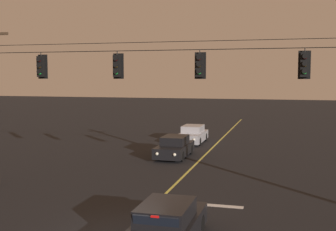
# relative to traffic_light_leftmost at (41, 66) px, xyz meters

# --- Properties ---
(lane_centre_stripe) EXTENTS (0.14, 60.00, 0.01)m
(lane_centre_stripe) POSITION_rel_traffic_light_leftmost_xyz_m (5.82, 6.02, -5.75)
(lane_centre_stripe) COLOR #D1C64C
(lane_centre_stripe) RESTS_ON ground
(stop_bar_paint) EXTENTS (3.40, 0.36, 0.01)m
(stop_bar_paint) POSITION_rel_traffic_light_leftmost_xyz_m (7.72, -0.58, -5.75)
(stop_bar_paint) COLOR silver
(stop_bar_paint) RESTS_ON ground
(signal_span_assembly) EXTENTS (18.70, 0.32, 7.81)m
(signal_span_assembly) POSITION_rel_traffic_light_leftmost_xyz_m (5.82, 0.02, -1.70)
(signal_span_assembly) COLOR #423021
(signal_span_assembly) RESTS_ON ground
(traffic_light_leftmost) EXTENTS (0.48, 0.41, 1.22)m
(traffic_light_leftmost) POSITION_rel_traffic_light_leftmost_xyz_m (0.00, 0.00, 0.00)
(traffic_light_leftmost) COLOR black
(traffic_light_left_inner) EXTENTS (0.48, 0.41, 1.22)m
(traffic_light_left_inner) POSITION_rel_traffic_light_leftmost_xyz_m (3.77, 0.00, 0.00)
(traffic_light_left_inner) COLOR black
(traffic_light_centre) EXTENTS (0.48, 0.41, 1.22)m
(traffic_light_centre) POSITION_rel_traffic_light_leftmost_xyz_m (7.46, 0.00, 0.00)
(traffic_light_centre) COLOR black
(traffic_light_right_inner) EXTENTS (0.48, 0.41, 1.22)m
(traffic_light_right_inner) POSITION_rel_traffic_light_leftmost_xyz_m (11.64, 0.00, 0.00)
(traffic_light_right_inner) COLOR black
(car_waiting_near_lane) EXTENTS (1.80, 4.33, 1.39)m
(car_waiting_near_lane) POSITION_rel_traffic_light_leftmost_xyz_m (7.45, -5.20, -5.11)
(car_waiting_near_lane) COLOR black
(car_waiting_near_lane) RESTS_ON ground
(car_oncoming_lead) EXTENTS (1.80, 4.42, 1.39)m
(car_oncoming_lead) POSITION_rel_traffic_light_leftmost_xyz_m (3.99, 9.41, -5.11)
(car_oncoming_lead) COLOR black
(car_oncoming_lead) RESTS_ON ground
(car_oncoming_trailing) EXTENTS (1.80, 4.42, 1.39)m
(car_oncoming_trailing) POSITION_rel_traffic_light_leftmost_xyz_m (3.88, 15.76, -5.11)
(car_oncoming_trailing) COLOR #A5A5AD
(car_oncoming_trailing) RESTS_ON ground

